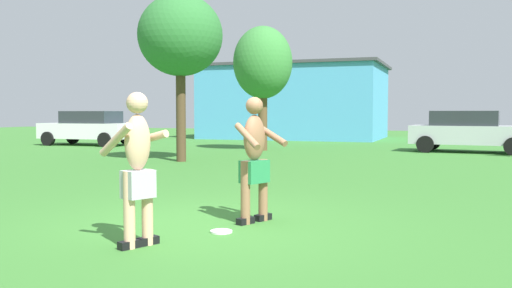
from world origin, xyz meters
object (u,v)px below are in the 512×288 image
at_px(frisbee, 221,231).
at_px(tree_left_field, 180,36).
at_px(car_white_near_post, 89,127).
at_px(tree_behind_players, 263,64).
at_px(car_silver_mid_lot, 469,131).
at_px(player_in_green, 255,156).
at_px(player_near, 137,165).

height_order(frisbee, tree_left_field, tree_left_field).
height_order(car_white_near_post, tree_behind_players, tree_behind_players).
bearing_deg(car_white_near_post, tree_left_field, -37.11).
distance_m(car_silver_mid_lot, tree_left_field, 11.52).
bearing_deg(car_silver_mid_lot, car_white_near_post, -175.96).
bearing_deg(frisbee, tree_left_field, 120.62).
distance_m(player_in_green, tree_left_field, 10.08).
distance_m(player_near, frisbee, 1.47).
distance_m(player_near, tree_left_field, 11.16).
bearing_deg(player_in_green, car_white_near_post, 133.52).
relative_size(player_near, player_in_green, 1.01).
xyz_separation_m(player_in_green, tree_behind_players, (-4.63, 13.57, 2.54)).
distance_m(frisbee, car_silver_mid_lot, 16.32).
relative_size(car_white_near_post, tree_behind_players, 0.88).
bearing_deg(tree_left_field, tree_behind_players, 82.44).
relative_size(player_near, tree_behind_players, 0.35).
relative_size(player_in_green, frisbee, 6.20).
height_order(frisbee, tree_behind_players, tree_behind_players).
bearing_deg(car_white_near_post, player_near, -51.46).
relative_size(tree_left_field, tree_behind_players, 1.04).
bearing_deg(player_in_green, tree_left_field, 123.79).
relative_size(car_silver_mid_lot, tree_left_field, 0.87).
bearing_deg(player_in_green, tree_behind_players, 108.84).
relative_size(frisbee, car_silver_mid_lot, 0.06).
bearing_deg(car_silver_mid_lot, tree_behind_players, -167.93).
bearing_deg(tree_behind_players, player_near, -75.85).
bearing_deg(tree_left_field, car_silver_mid_lot, 40.39).
height_order(player_near, car_silver_mid_lot, player_near).
bearing_deg(tree_left_field, frisbee, -59.38).
xyz_separation_m(player_near, car_silver_mid_lot, (3.87, 16.95, -0.10)).
xyz_separation_m(player_in_green, car_silver_mid_lot, (3.10, 15.22, -0.10)).
relative_size(player_in_green, tree_left_field, 0.34).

